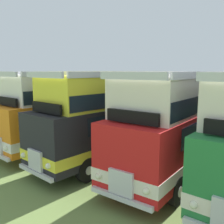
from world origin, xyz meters
The scene contains 4 objects.
ground_plane centered at (0.00, 0.00, 0.00)m, with size 200.00×200.00×0.00m, color olive.
bus_first_in_row centered at (-8.30, -0.04, 2.36)m, with size 2.93×11.01×4.52m.
bus_second_in_row centered at (-4.98, -0.28, 2.36)m, with size 3.10×10.77×4.52m.
bus_third_in_row centered at (-1.67, 0.08, 2.36)m, with size 2.97×10.47×4.52m.
Camera 1 is at (2.99, -11.08, 4.55)m, focal length 40.36 mm.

